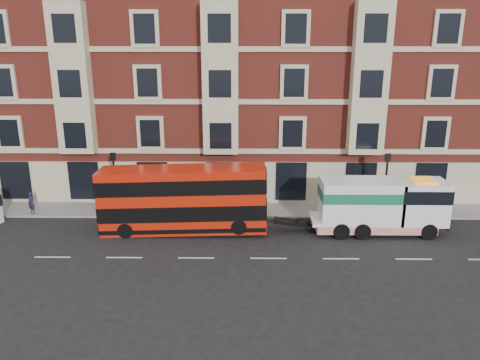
% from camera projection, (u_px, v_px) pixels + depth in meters
% --- Properties ---
extents(ground, '(120.00, 120.00, 0.00)m').
position_uv_depth(ground, '(196.00, 258.00, 25.86)').
color(ground, black).
rests_on(ground, ground).
extents(sidewalk, '(90.00, 3.00, 0.15)m').
position_uv_depth(sidewalk, '(207.00, 210.00, 33.02)').
color(sidewalk, slate).
rests_on(sidewalk, ground).
extents(victorian_terrace, '(45.00, 12.00, 20.40)m').
position_uv_depth(victorian_terrace, '(218.00, 60.00, 37.35)').
color(victorian_terrace, maroon).
rests_on(victorian_terrace, ground).
extents(lamp_post_west, '(0.35, 0.15, 4.35)m').
position_uv_depth(lamp_post_west, '(115.00, 179.00, 31.11)').
color(lamp_post_west, black).
rests_on(lamp_post_west, sidewalk).
extents(lamp_post_east, '(0.35, 0.15, 4.35)m').
position_uv_depth(lamp_post_east, '(386.00, 180.00, 30.89)').
color(lamp_post_east, black).
rests_on(lamp_post_east, sidewalk).
extents(double_decker_bus, '(10.21, 2.34, 4.13)m').
position_uv_depth(double_decker_bus, '(183.00, 198.00, 28.86)').
color(double_decker_bus, red).
rests_on(double_decker_bus, ground).
extents(tow_truck, '(8.18, 2.42, 3.41)m').
position_uv_depth(tow_truck, '(378.00, 205.00, 28.82)').
color(tow_truck, white).
rests_on(tow_truck, ground).
extents(pedestrian, '(0.67, 0.59, 1.53)m').
position_uv_depth(pedestrian, '(31.00, 203.00, 31.90)').
color(pedestrian, '#1D1831').
rests_on(pedestrian, sidewalk).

